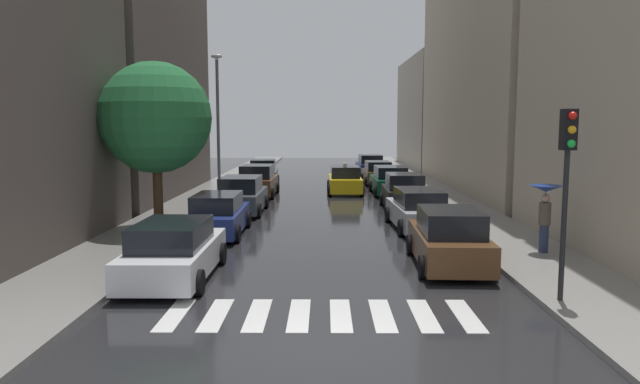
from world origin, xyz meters
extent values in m
cube|color=#252527|center=(0.00, 24.00, -0.02)|extent=(28.00, 72.00, 0.04)
cube|color=gray|center=(-6.50, 24.00, 0.07)|extent=(3.00, 72.00, 0.15)
cube|color=gray|center=(6.50, 24.00, 0.07)|extent=(3.00, 72.00, 0.15)
cube|color=silver|center=(-3.15, 2.28, 0.01)|extent=(0.45, 2.20, 0.01)
cube|color=silver|center=(-2.25, 2.28, 0.01)|extent=(0.45, 2.20, 0.01)
cube|color=silver|center=(-1.35, 2.28, 0.01)|extent=(0.45, 2.20, 0.01)
cube|color=silver|center=(-0.45, 2.28, 0.01)|extent=(0.45, 2.20, 0.01)
cube|color=silver|center=(0.45, 2.28, 0.01)|extent=(0.45, 2.20, 0.01)
cube|color=silver|center=(1.35, 2.28, 0.01)|extent=(0.45, 2.20, 0.01)
cube|color=silver|center=(2.25, 2.28, 0.01)|extent=(0.45, 2.20, 0.01)
cube|color=silver|center=(3.15, 2.28, 0.01)|extent=(0.45, 2.20, 0.01)
cube|color=#564C47|center=(-11.00, 23.14, 10.87)|extent=(6.00, 15.90, 21.73)
cube|color=#B2A38C|center=(11.00, 26.26, 11.38)|extent=(6.00, 21.84, 22.75)
cube|color=#9E9384|center=(11.00, 45.82, 5.09)|extent=(6.00, 16.23, 10.18)
cube|color=silver|center=(-3.91, 5.29, 0.56)|extent=(1.94, 4.76, 0.77)
cube|color=black|center=(-3.91, 5.05, 1.26)|extent=(1.71, 2.62, 0.63)
cylinder|color=black|center=(-4.88, 6.86, 0.32)|extent=(0.22, 0.64, 0.64)
cylinder|color=black|center=(-2.94, 6.86, 0.32)|extent=(0.22, 0.64, 0.64)
cylinder|color=black|center=(-4.88, 3.72, 0.32)|extent=(0.22, 0.64, 0.64)
cylinder|color=black|center=(-2.94, 3.72, 0.32)|extent=(0.22, 0.64, 0.64)
cube|color=navy|center=(-3.87, 11.48, 0.56)|extent=(1.82, 4.56, 0.76)
cube|color=black|center=(-3.87, 11.25, 1.25)|extent=(1.59, 2.51, 0.62)
cylinder|color=black|center=(-4.77, 12.98, 0.32)|extent=(0.22, 0.64, 0.64)
cylinder|color=black|center=(-2.98, 12.99, 0.32)|extent=(0.22, 0.64, 0.64)
cylinder|color=black|center=(-4.76, 9.98, 0.32)|extent=(0.22, 0.64, 0.64)
cylinder|color=black|center=(-2.96, 9.98, 0.32)|extent=(0.22, 0.64, 0.64)
cube|color=#474C51|center=(-3.75, 16.80, 0.60)|extent=(1.98, 4.57, 0.84)
cube|color=black|center=(-3.75, 16.57, 1.36)|extent=(1.72, 2.52, 0.69)
cylinder|color=black|center=(-4.69, 18.31, 0.32)|extent=(0.23, 0.64, 0.64)
cylinder|color=black|center=(-2.77, 18.28, 0.32)|extent=(0.23, 0.64, 0.64)
cylinder|color=black|center=(-4.73, 15.31, 0.32)|extent=(0.23, 0.64, 0.64)
cylinder|color=black|center=(-2.82, 15.28, 0.32)|extent=(0.23, 0.64, 0.64)
cube|color=brown|center=(-3.72, 23.05, 0.62)|extent=(2.02, 4.29, 0.89)
cube|color=black|center=(-3.73, 22.84, 1.43)|extent=(1.75, 2.37, 0.73)
cylinder|color=black|center=(-4.65, 24.48, 0.32)|extent=(0.23, 0.64, 0.64)
cylinder|color=black|center=(-2.73, 24.43, 0.32)|extent=(0.23, 0.64, 0.64)
cylinder|color=black|center=(-4.72, 21.67, 0.32)|extent=(0.23, 0.64, 0.64)
cylinder|color=black|center=(-2.79, 21.63, 0.32)|extent=(0.23, 0.64, 0.64)
cube|color=#474C51|center=(-3.95, 28.38, 0.62)|extent=(1.95, 4.21, 0.88)
cube|color=black|center=(-3.94, 28.17, 1.42)|extent=(1.66, 2.34, 0.72)
cylinder|color=black|center=(-4.89, 29.70, 0.32)|extent=(0.25, 0.65, 0.64)
cylinder|color=black|center=(-3.13, 29.78, 0.32)|extent=(0.25, 0.65, 0.64)
cylinder|color=black|center=(-4.77, 26.97, 0.32)|extent=(0.25, 0.65, 0.64)
cylinder|color=black|center=(-3.01, 27.06, 0.32)|extent=(0.25, 0.65, 0.64)
cube|color=brown|center=(3.71, 6.73, 0.59)|extent=(1.98, 4.48, 0.83)
cube|color=black|center=(3.70, 6.50, 1.35)|extent=(1.70, 2.48, 0.68)
cylinder|color=black|center=(2.83, 8.22, 0.32)|extent=(0.24, 0.65, 0.64)
cylinder|color=black|center=(4.67, 8.16, 0.32)|extent=(0.24, 0.65, 0.64)
cylinder|color=black|center=(2.74, 5.29, 0.32)|extent=(0.24, 0.65, 0.64)
cylinder|color=black|center=(4.58, 5.24, 0.32)|extent=(0.24, 0.65, 0.64)
cube|color=#B2B7BF|center=(3.77, 12.75, 0.56)|extent=(2.03, 4.80, 0.78)
cube|color=black|center=(3.78, 12.51, 1.27)|extent=(1.72, 2.67, 0.64)
cylinder|color=black|center=(2.79, 14.26, 0.32)|extent=(0.25, 0.65, 0.64)
cylinder|color=black|center=(4.60, 14.35, 0.32)|extent=(0.25, 0.65, 0.64)
cylinder|color=black|center=(2.93, 11.15, 0.32)|extent=(0.25, 0.65, 0.64)
cylinder|color=black|center=(4.75, 11.23, 0.32)|extent=(0.25, 0.65, 0.64)
cube|color=black|center=(3.93, 17.97, 0.61)|extent=(1.91, 4.10, 0.86)
cube|color=black|center=(3.92, 17.77, 1.39)|extent=(1.66, 2.27, 0.71)
cylinder|color=black|center=(3.02, 19.33, 0.32)|extent=(0.23, 0.64, 0.64)
cylinder|color=black|center=(4.87, 19.31, 0.32)|extent=(0.23, 0.64, 0.64)
cylinder|color=black|center=(2.98, 16.64, 0.32)|extent=(0.23, 0.64, 0.64)
cylinder|color=black|center=(4.84, 16.61, 0.32)|extent=(0.23, 0.64, 0.64)
cube|color=#0C4C2D|center=(3.91, 24.01, 0.58)|extent=(2.00, 4.61, 0.81)
cube|color=black|center=(3.92, 23.78, 1.32)|extent=(1.73, 2.55, 0.67)
cylinder|color=black|center=(2.93, 25.50, 0.32)|extent=(0.23, 0.64, 0.64)
cylinder|color=black|center=(4.84, 25.54, 0.32)|extent=(0.23, 0.64, 0.64)
cylinder|color=black|center=(2.99, 22.48, 0.32)|extent=(0.23, 0.64, 0.64)
cylinder|color=black|center=(4.90, 22.52, 0.32)|extent=(0.23, 0.64, 0.64)
cube|color=brown|center=(3.71, 29.77, 0.56)|extent=(1.94, 4.21, 0.77)
cube|color=black|center=(3.72, 29.56, 1.26)|extent=(1.66, 2.34, 0.63)
cylinder|color=black|center=(2.77, 31.11, 0.32)|extent=(0.24, 0.65, 0.64)
cylinder|color=black|center=(4.56, 31.17, 0.32)|extent=(0.24, 0.65, 0.64)
cylinder|color=black|center=(2.87, 28.37, 0.32)|extent=(0.24, 0.65, 0.64)
cylinder|color=black|center=(4.66, 28.44, 0.32)|extent=(0.24, 0.65, 0.64)
cube|color=navy|center=(3.72, 36.39, 0.59)|extent=(2.10, 4.16, 0.82)
cube|color=black|center=(3.73, 36.18, 1.33)|extent=(1.79, 2.32, 0.67)
cylinder|color=black|center=(2.70, 37.68, 0.32)|extent=(0.25, 0.65, 0.64)
cylinder|color=black|center=(4.60, 37.78, 0.32)|extent=(0.25, 0.65, 0.64)
cylinder|color=black|center=(2.83, 35.00, 0.32)|extent=(0.25, 0.65, 0.64)
cylinder|color=black|center=(4.73, 35.09, 0.32)|extent=(0.25, 0.65, 0.64)
cube|color=yellow|center=(1.30, 24.57, 0.57)|extent=(1.91, 4.50, 0.80)
cube|color=black|center=(1.30, 24.35, 1.30)|extent=(1.66, 2.49, 0.65)
cube|color=#F2EDCC|center=(1.30, 24.35, 1.72)|extent=(0.20, 0.36, 0.18)
cylinder|color=black|center=(0.36, 26.04, 0.32)|extent=(0.23, 0.64, 0.64)
cylinder|color=black|center=(2.21, 26.06, 0.32)|extent=(0.23, 0.64, 0.64)
cylinder|color=black|center=(0.40, 23.08, 0.32)|extent=(0.23, 0.64, 0.64)
cylinder|color=black|center=(2.25, 23.11, 0.32)|extent=(0.23, 0.64, 0.64)
cylinder|color=navy|center=(6.90, 7.88, 0.59)|extent=(0.28, 0.28, 0.87)
cylinder|color=brown|center=(6.90, 7.88, 1.36)|extent=(0.36, 0.36, 0.69)
sphere|color=tan|center=(6.90, 7.88, 1.85)|extent=(0.27, 0.27, 0.27)
cone|color=navy|center=(6.90, 7.88, 2.14)|extent=(1.00, 1.00, 0.20)
cylinder|color=#333338|center=(6.90, 7.88, 1.75)|extent=(0.02, 0.02, 0.78)
cylinder|color=#513823|center=(-6.22, 11.91, 1.37)|extent=(0.36, 0.36, 2.43)
sphere|color=#246937|center=(-6.22, 11.91, 4.35)|extent=(4.17, 4.17, 4.17)
cylinder|color=black|center=(5.45, 2.94, 1.85)|extent=(0.12, 0.12, 3.40)
cube|color=black|center=(5.45, 2.94, 4.00)|extent=(0.30, 0.30, 0.90)
sphere|color=red|center=(5.45, 2.76, 4.30)|extent=(0.18, 0.18, 0.18)
sphere|color=#F2A519|center=(5.45, 2.76, 4.00)|extent=(0.18, 0.18, 0.18)
sphere|color=green|center=(5.45, 2.76, 3.70)|extent=(0.18, 0.18, 0.18)
cylinder|color=#595B60|center=(-5.55, 20.99, 3.81)|extent=(0.16, 0.16, 7.32)
ellipsoid|color=beige|center=(-5.55, 20.99, 7.62)|extent=(0.60, 0.28, 0.24)
camera|label=1|loc=(0.10, -9.91, 4.13)|focal=32.64mm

